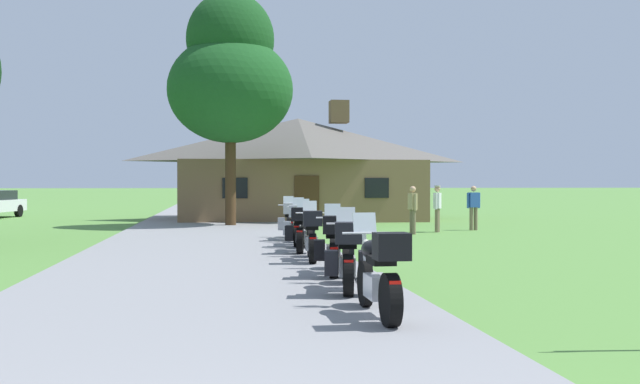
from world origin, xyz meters
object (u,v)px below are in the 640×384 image
object	(u,v)px
motorcycle_green_fifth_in_row	(301,230)
bystander_tan_shirt_by_tree	(413,207)
tree_by_lodge_front	(230,75)
motorcycle_black_farthest_in_row	(290,221)
motorcycle_black_sixth_in_row	(297,225)
bystander_white_shirt_near_lodge	(437,206)
motorcycle_black_third_in_row	(334,245)
motorcycle_red_second_in_row	(347,257)
bystander_blue_shirt_beside_signpost	(474,205)
motorcycle_black_nearest_to_camera	(380,274)
motorcycle_orange_fourth_in_row	(312,235)

from	to	relation	value
motorcycle_green_fifth_in_row	bystander_tan_shirt_by_tree	xyz separation A→B (m)	(4.62, 6.57, 0.32)
tree_by_lodge_front	motorcycle_black_farthest_in_row	bearing A→B (deg)	-78.47
motorcycle_black_sixth_in_row	bystander_white_shirt_near_lodge	bearing A→B (deg)	52.40
bystander_white_shirt_near_lodge	tree_by_lodge_front	bearing A→B (deg)	87.91
motorcycle_black_third_in_row	motorcycle_green_fifth_in_row	bearing A→B (deg)	98.99
motorcycle_black_third_in_row	motorcycle_green_fifth_in_row	distance (m)	4.62
motorcycle_red_second_in_row	bystander_white_shirt_near_lodge	xyz separation A→B (m)	(5.82, 14.27, 0.34)
motorcycle_black_third_in_row	motorcycle_black_sixth_in_row	xyz separation A→B (m)	(0.02, 6.53, 0.00)
motorcycle_black_farthest_in_row	bystander_white_shirt_near_lodge	size ratio (longest dim) A/B	1.24
motorcycle_red_second_in_row	bystander_blue_shirt_beside_signpost	world-z (taller)	bystander_blue_shirt_beside_signpost
motorcycle_black_sixth_in_row	tree_by_lodge_front	bearing A→B (deg)	107.06
motorcycle_black_nearest_to_camera	tree_by_lodge_front	bearing A→B (deg)	93.62
motorcycle_green_fifth_in_row	bystander_tan_shirt_by_tree	world-z (taller)	bystander_tan_shirt_by_tree
motorcycle_black_farthest_in_row	bystander_tan_shirt_by_tree	distance (m)	5.21
motorcycle_black_nearest_to_camera	bystander_tan_shirt_by_tree	size ratio (longest dim) A/B	1.25
motorcycle_black_nearest_to_camera	bystander_blue_shirt_beside_signpost	world-z (taller)	bystander_blue_shirt_beside_signpost
bystander_tan_shirt_by_tree	tree_by_lodge_front	size ratio (longest dim) A/B	0.17
motorcycle_black_third_in_row	motorcycle_black_farthest_in_row	distance (m)	8.61
motorcycle_black_third_in_row	motorcycle_black_farthest_in_row	bearing A→B (deg)	97.82
motorcycle_red_second_in_row	tree_by_lodge_front	size ratio (longest dim) A/B	0.22
motorcycle_black_farthest_in_row	motorcycle_red_second_in_row	bearing A→B (deg)	-87.23
motorcycle_black_farthest_in_row	tree_by_lodge_front	size ratio (longest dim) A/B	0.22
motorcycle_black_third_in_row	motorcycle_black_farthest_in_row	size ratio (longest dim) A/B	1.00
motorcycle_black_third_in_row	bystander_blue_shirt_beside_signpost	xyz separation A→B (m)	(7.37, 13.00, 0.32)
motorcycle_black_third_in_row	bystander_tan_shirt_by_tree	world-z (taller)	bystander_tan_shirt_by_tree
bystander_tan_shirt_by_tree	tree_by_lodge_front	xyz separation A→B (m)	(-6.17, 5.49, 5.25)
motorcycle_green_fifth_in_row	motorcycle_orange_fourth_in_row	bearing A→B (deg)	-80.70
motorcycle_green_fifth_in_row	bystander_blue_shirt_beside_signpost	bearing A→B (deg)	57.75
motorcycle_black_nearest_to_camera	bystander_tan_shirt_by_tree	distance (m)	16.28
motorcycle_black_nearest_to_camera	motorcycle_orange_fourth_in_row	distance (m)	6.94
motorcycle_black_nearest_to_camera	motorcycle_black_sixth_in_row	bearing A→B (deg)	88.84
bystander_white_shirt_near_lodge	motorcycle_red_second_in_row	bearing A→B (deg)	-172.51
motorcycle_black_farthest_in_row	tree_by_lodge_front	bearing A→B (deg)	104.96
motorcycle_black_nearest_to_camera	tree_by_lodge_front	world-z (taller)	tree_by_lodge_front
motorcycle_black_third_in_row	tree_by_lodge_front	distance (m)	17.65
tree_by_lodge_front	motorcycle_black_sixth_in_row	bearing A→B (deg)	-80.75
motorcycle_black_sixth_in_row	bystander_white_shirt_near_lodge	xyz separation A→B (m)	(5.68, 5.60, 0.34)
motorcycle_black_third_in_row	bystander_blue_shirt_beside_signpost	size ratio (longest dim) A/B	1.25
motorcycle_black_sixth_in_row	tree_by_lodge_front	xyz separation A→B (m)	(-1.65, 10.14, 5.57)
tree_by_lodge_front	bystander_tan_shirt_by_tree	bearing A→B (deg)	-41.67
motorcycle_green_fifth_in_row	motorcycle_black_farthest_in_row	size ratio (longest dim) A/B	0.99
motorcycle_black_nearest_to_camera	motorcycle_red_second_in_row	world-z (taller)	same
motorcycle_black_farthest_in_row	bystander_white_shirt_near_lodge	world-z (taller)	bystander_white_shirt_near_lodge
motorcycle_black_sixth_in_row	motorcycle_red_second_in_row	bearing A→B (deg)	-83.06
motorcycle_orange_fourth_in_row	bystander_tan_shirt_by_tree	xyz separation A→B (m)	(4.63, 8.66, 0.31)
bystander_blue_shirt_beside_signpost	bystander_tan_shirt_by_tree	world-z (taller)	same
motorcycle_black_nearest_to_camera	bystander_blue_shirt_beside_signpost	size ratio (longest dim) A/B	1.25
motorcycle_red_second_in_row	motorcycle_black_third_in_row	size ratio (longest dim) A/B	1.00
motorcycle_red_second_in_row	bystander_white_shirt_near_lodge	size ratio (longest dim) A/B	1.23
motorcycle_green_fifth_in_row	bystander_white_shirt_near_lodge	bearing A→B (deg)	61.80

